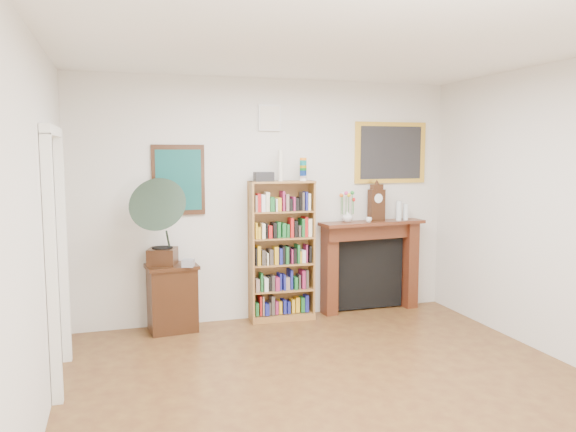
% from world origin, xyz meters
% --- Properties ---
extents(room, '(4.51, 5.01, 2.81)m').
position_xyz_m(room, '(0.00, 0.00, 1.40)').
color(room, '#4E2917').
rests_on(room, ground).
extents(door_casing, '(0.08, 1.02, 2.17)m').
position_xyz_m(door_casing, '(-2.21, 1.20, 1.26)').
color(door_casing, white).
rests_on(door_casing, left_wall).
extents(teal_poster, '(0.58, 0.04, 0.78)m').
position_xyz_m(teal_poster, '(-1.05, 2.48, 1.65)').
color(teal_poster, black).
rests_on(teal_poster, back_wall).
extents(small_picture, '(0.26, 0.04, 0.30)m').
position_xyz_m(small_picture, '(0.00, 2.48, 2.35)').
color(small_picture, white).
rests_on(small_picture, back_wall).
extents(gilt_painting, '(0.95, 0.04, 0.75)m').
position_xyz_m(gilt_painting, '(1.55, 2.48, 1.95)').
color(gilt_painting, gold).
rests_on(gilt_painting, back_wall).
extents(bookshelf, '(0.76, 0.31, 1.87)m').
position_xyz_m(bookshelf, '(0.11, 2.35, 0.91)').
color(bookshelf, brown).
rests_on(bookshelf, floor).
extents(side_cabinet, '(0.58, 0.45, 0.74)m').
position_xyz_m(side_cabinet, '(-1.16, 2.28, 0.37)').
color(side_cabinet, black).
rests_on(side_cabinet, floor).
extents(fireplace, '(1.35, 0.43, 1.12)m').
position_xyz_m(fireplace, '(1.26, 2.40, 0.66)').
color(fireplace, '#461910').
rests_on(fireplace, floor).
extents(gramophone, '(0.77, 0.86, 0.96)m').
position_xyz_m(gramophone, '(-1.25, 2.17, 1.28)').
color(gramophone, black).
rests_on(gramophone, side_cabinet).
extents(cd_stack, '(0.15, 0.15, 0.08)m').
position_xyz_m(cd_stack, '(-1.00, 2.13, 0.78)').
color(cd_stack, '#ADACB8').
rests_on(cd_stack, side_cabinet).
extents(mantel_clock, '(0.20, 0.13, 0.44)m').
position_xyz_m(mantel_clock, '(1.32, 2.38, 1.34)').
color(mantel_clock, black).
rests_on(mantel_clock, fireplace).
extents(flower_vase, '(0.13, 0.13, 0.14)m').
position_xyz_m(flower_vase, '(0.94, 2.37, 1.19)').
color(flower_vase, silver).
rests_on(flower_vase, fireplace).
extents(teacup, '(0.09, 0.09, 0.06)m').
position_xyz_m(teacup, '(1.17, 2.27, 1.15)').
color(teacup, white).
rests_on(teacup, fireplace).
extents(bottle_left, '(0.07, 0.07, 0.24)m').
position_xyz_m(bottle_left, '(1.60, 2.33, 1.24)').
color(bottle_left, silver).
rests_on(bottle_left, fireplace).
extents(bottle_right, '(0.06, 0.06, 0.20)m').
position_xyz_m(bottle_right, '(1.71, 2.35, 1.22)').
color(bottle_right, silver).
rests_on(bottle_right, fireplace).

